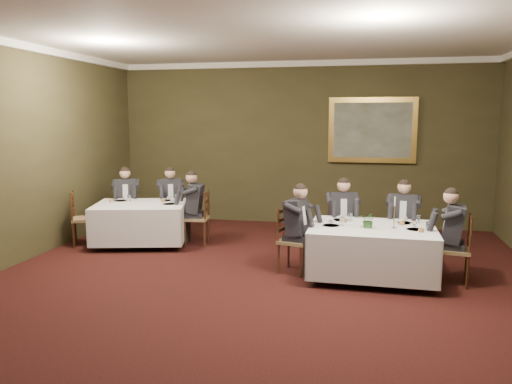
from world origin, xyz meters
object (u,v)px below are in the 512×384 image
at_px(chair_main_endleft, 294,254).
at_px(diner_sec_endright, 197,217).
at_px(chair_main_backright, 402,245).
at_px(diner_sec_backright, 171,209).
at_px(chair_main_endright, 454,264).
at_px(centerpiece, 369,219).
at_px(chair_sec_endleft, 84,230).
at_px(chair_sec_endright, 197,229).
at_px(diner_main_backleft, 342,228).
at_px(chair_sec_backright, 171,220).
at_px(painting, 372,130).
at_px(chair_main_backleft, 341,242).
at_px(diner_main_endleft, 295,239).
at_px(table_main, 372,248).
at_px(diner_sec_backleft, 127,209).
at_px(diner_main_endright, 454,248).
at_px(table_second, 141,221).
at_px(candlestick, 394,216).
at_px(chair_sec_backleft, 127,220).
at_px(diner_main_backright, 403,231).

xyz_separation_m(chair_main_endleft, diner_sec_endright, (-1.99, 1.31, 0.23)).
distance_m(chair_main_backright, diner_sec_backright, 4.52).
bearing_deg(chair_main_endright, centerpiece, 102.78).
distance_m(diner_sec_endright, chair_sec_endleft, 2.07).
bearing_deg(chair_sec_endright, diner_main_backleft, -105.90).
bearing_deg(chair_main_backright, chair_sec_endright, 1.24).
distance_m(chair_sec_backright, centerpiece, 4.42).
bearing_deg(painting, chair_main_backleft, -100.45).
height_order(diner_main_endleft, diner_sec_endright, same).
bearing_deg(diner_sec_endright, diner_main_backleft, -105.83).
relative_size(table_main, diner_sec_backleft, 1.35).
distance_m(chair_sec_endright, chair_sec_endleft, 2.07).
bearing_deg(table_main, chair_sec_endright, 156.92).
relative_size(diner_main_endright, chair_sec_backright, 1.35).
height_order(chair_sec_endright, chair_sec_endleft, same).
bearing_deg(table_second, diner_sec_backleft, 132.03).
bearing_deg(chair_main_backleft, chair_main_endright, 137.69).
bearing_deg(table_second, chair_sec_endleft, -165.72).
bearing_deg(chair_main_endright, candlestick, 99.99).
bearing_deg(chair_sec_backright, chair_main_endleft, 119.82).
height_order(table_second, chair_sec_backright, chair_sec_backright).
bearing_deg(centerpiece, table_main, 60.74).
bearing_deg(chair_main_endleft, chair_sec_endleft, -86.88).
bearing_deg(candlestick, chair_sec_endright, 158.24).
bearing_deg(diner_main_endleft, centerpiece, 98.38).
xyz_separation_m(chair_sec_endright, chair_sec_endleft, (-2.01, -0.51, 0.00)).
xyz_separation_m(chair_sec_backright, chair_sec_endleft, (-1.22, -1.18, 0.00)).
bearing_deg(painting, table_main, -90.00).
bearing_deg(diner_main_backleft, chair_main_backleft, -90.00).
xyz_separation_m(table_main, chair_sec_endright, (-3.11, 1.33, -0.17)).
height_order(table_second, diner_main_endleft, diner_main_endleft).
xyz_separation_m(candlestick, painting, (-0.30, 3.53, 1.12)).
height_order(chair_sec_backleft, chair_sec_backright, same).
distance_m(chair_main_backleft, chair_main_endleft, 1.13).
height_order(table_main, diner_main_backleft, diner_main_backleft).
relative_size(table_main, chair_main_backleft, 1.81).
bearing_deg(chair_main_endright, diner_main_endleft, 97.98).
bearing_deg(diner_sec_endright, chair_sec_endright, -90.00).
relative_size(diner_main_endright, diner_sec_backleft, 1.00).
xyz_separation_m(diner_main_endright, diner_sec_endright, (-4.25, 1.34, 0.00)).
bearing_deg(table_second, painting, 30.46).
relative_size(diner_main_endright, chair_sec_backleft, 1.35).
bearing_deg(chair_sec_backright, chair_sec_endleft, 19.38).
height_order(chair_sec_backleft, candlestick, candlestick).
height_order(chair_sec_backright, candlestick, candlestick).
bearing_deg(diner_main_endright, chair_sec_backleft, 81.76).
bearing_deg(diner_main_endright, diner_main_backright, 43.24).
distance_m(chair_main_endleft, candlestick, 1.58).
distance_m(chair_main_backleft, chair_sec_backleft, 4.36).
xyz_separation_m(diner_main_endright, painting, (-1.13, 3.51, 1.54)).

